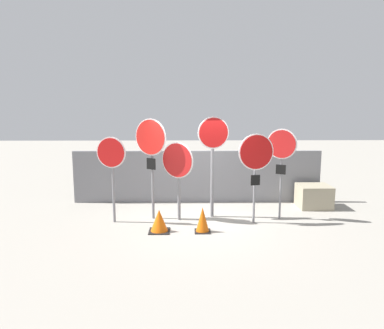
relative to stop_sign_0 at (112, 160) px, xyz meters
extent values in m
plane|color=gray|center=(2.13, 0.26, -1.57)|extent=(40.00, 40.00, 0.00)
cube|color=slate|center=(2.13, 1.92, -0.80)|extent=(7.29, 0.12, 1.54)
cylinder|color=slate|center=(0.01, 0.05, -0.54)|extent=(0.06, 0.06, 2.06)
cylinder|color=white|center=(0.00, -0.01, 0.18)|extent=(0.74, 0.22, 0.76)
cylinder|color=red|center=(-0.01, -0.02, 0.18)|extent=(0.68, 0.21, 0.70)
cylinder|color=slate|center=(0.96, 0.33, -0.30)|extent=(0.07, 0.07, 2.55)
cylinder|color=white|center=(0.92, 0.28, 0.52)|extent=(0.79, 0.50, 0.92)
cylinder|color=red|center=(0.92, 0.26, 0.52)|extent=(0.74, 0.47, 0.86)
cube|color=black|center=(0.92, 0.28, -0.15)|extent=(0.23, 0.16, 0.28)
cylinder|color=slate|center=(1.62, 0.20, -0.61)|extent=(0.08, 0.08, 1.92)
cylinder|color=white|center=(1.59, 0.15, -0.04)|extent=(0.78, 0.49, 0.90)
cylinder|color=red|center=(1.58, 0.13, -0.04)|extent=(0.73, 0.46, 0.84)
cylinder|color=slate|center=(2.47, 0.46, -0.30)|extent=(0.09, 0.09, 2.55)
cylinder|color=white|center=(2.48, 0.39, 0.62)|extent=(0.79, 0.19, 0.80)
cylinder|color=red|center=(2.49, 0.38, 0.62)|extent=(0.73, 0.18, 0.74)
cylinder|color=slate|center=(3.47, -0.05, -0.60)|extent=(0.06, 0.06, 1.94)
cylinder|color=white|center=(3.48, -0.11, 0.20)|extent=(0.87, 0.20, 0.88)
cylinder|color=#AD0F0F|center=(3.48, -0.12, 0.20)|extent=(0.81, 0.19, 0.82)
cube|color=black|center=(3.48, -0.11, -0.49)|extent=(0.23, 0.07, 0.25)
cylinder|color=slate|center=(4.19, 0.25, -0.52)|extent=(0.05, 0.05, 2.11)
cylinder|color=white|center=(4.16, 0.20, 0.36)|extent=(0.67, 0.38, 0.75)
cylinder|color=red|center=(4.15, 0.19, 0.36)|extent=(0.62, 0.35, 0.69)
cube|color=black|center=(4.16, 0.20, -0.28)|extent=(0.23, 0.14, 0.24)
cube|color=black|center=(2.18, -0.71, -1.56)|extent=(0.36, 0.36, 0.02)
cone|color=#E05B0C|center=(2.18, -0.71, -1.27)|extent=(0.30, 0.30, 0.56)
cube|color=black|center=(1.18, -0.67, -1.56)|extent=(0.48, 0.48, 0.02)
cone|color=#E05B0C|center=(1.18, -0.67, -1.30)|extent=(0.40, 0.40, 0.50)
cube|color=#9E937A|center=(5.41, 1.29, -1.25)|extent=(0.88, 0.81, 0.64)
camera|label=1|loc=(1.81, -8.94, 1.37)|focal=35.00mm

